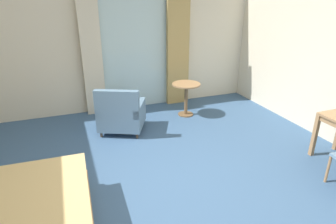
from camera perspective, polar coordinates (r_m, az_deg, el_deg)
The scene contains 7 objects.
ground at distance 3.97m, azimuth -0.95°, elevation -15.36°, with size 6.96×6.84×0.10m, color #38567A.
wall_back at distance 6.29m, azimuth -11.00°, elevation 13.30°, with size 6.56×0.12×2.88m, color beige.
balcony_glass_door at distance 6.34m, azimuth -6.46°, elevation 12.03°, with size 1.45×0.02×2.53m, color silver.
curtain_panel_left at distance 6.07m, azimuth -15.06°, elevation 11.47°, with size 0.40×0.10×2.63m, color beige.
curtain_panel_right at distance 6.52m, azimuth 1.99°, elevation 12.90°, with size 0.51×0.10×2.63m, color tan.
armchair_by_window at distance 5.32m, azimuth -9.32°, elevation -0.51°, with size 1.02×1.00×0.89m.
round_cafe_table at distance 5.97m, azimuth 3.66°, elevation 3.96°, with size 0.59×0.59×0.70m.
Camera 1 is at (-1.04, -2.97, 2.37)m, focal length 30.46 mm.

